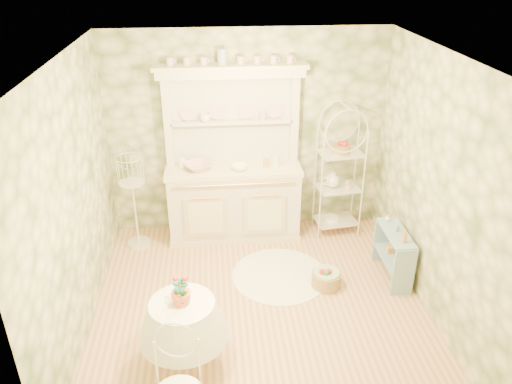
{
  "coord_description": "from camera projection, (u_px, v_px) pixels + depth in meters",
  "views": [
    {
      "loc": [
        -0.45,
        -4.35,
        3.61
      ],
      "look_at": [
        0.0,
        0.5,
        1.15
      ],
      "focal_mm": 35.0,
      "sensor_mm": 36.0,
      "label": 1
    }
  ],
  "objects": [
    {
      "name": "floor_basket",
      "position": [
        326.0,
        278.0,
        5.79
      ],
      "size": [
        0.39,
        0.39,
        0.22
      ],
      "primitive_type": "cylinder",
      "rotation": [
        0.0,
        0.0,
        0.15
      ],
      "color": "tan",
      "rests_on": "floor"
    },
    {
      "name": "wall_back",
      "position": [
        247.0,
        134.0,
        6.52
      ],
      "size": [
        3.6,
        3.6,
        0.0
      ],
      "primitive_type": "plane",
      "color": "beige",
      "rests_on": "floor"
    },
    {
      "name": "bottle_blue",
      "position": [
        397.0,
        228.0,
        5.74
      ],
      "size": [
        0.06,
        0.06,
        0.11
      ],
      "primitive_type": "imported",
      "rotation": [
        0.0,
        0.0,
        0.2
      ],
      "color": "#91A5C2",
      "rests_on": "side_shelf"
    },
    {
      "name": "bottle_glass",
      "position": [
        388.0,
        219.0,
        5.95
      ],
      "size": [
        0.07,
        0.07,
        0.09
      ],
      "primitive_type": "imported",
      "rotation": [
        0.0,
        0.0,
        -0.03
      ],
      "color": "silver",
      "rests_on": "side_shelf"
    },
    {
      "name": "cup_right",
      "position": [
        263.0,
        117.0,
        6.32
      ],
      "size": [
        0.11,
        0.11,
        0.1
      ],
      "primitive_type": "imported",
      "rotation": [
        0.0,
        0.0,
        -0.07
      ],
      "color": "white",
      "rests_on": "kitchen_dresser"
    },
    {
      "name": "cup_left",
      "position": [
        205.0,
        119.0,
        6.25
      ],
      "size": [
        0.13,
        0.13,
        0.1
      ],
      "primitive_type": "imported",
      "rotation": [
        0.0,
        0.0,
        0.0
      ],
      "color": "white",
      "rests_on": "kitchen_dresser"
    },
    {
      "name": "bowl_white",
      "position": [
        240.0,
        169.0,
        6.34
      ],
      "size": [
        0.28,
        0.28,
        0.07
      ],
      "primitive_type": "imported",
      "rotation": [
        0.0,
        0.0,
        0.39
      ],
      "color": "white",
      "rests_on": "kitchen_dresser"
    },
    {
      "name": "bakers_rack",
      "position": [
        339.0,
        171.0,
        6.57
      ],
      "size": [
        0.61,
        0.47,
        1.81
      ],
      "primitive_type": "cube",
      "rotation": [
        0.0,
        0.0,
        0.13
      ],
      "color": "white",
      "rests_on": "floor"
    },
    {
      "name": "bowl_floral",
      "position": [
        198.0,
        169.0,
        6.35
      ],
      "size": [
        0.45,
        0.45,
        0.08
      ],
      "primitive_type": "imported",
      "rotation": [
        0.0,
        0.0,
        0.43
      ],
      "color": "white",
      "rests_on": "kitchen_dresser"
    },
    {
      "name": "ceiling",
      "position": [
        261.0,
        58.0,
        4.32
      ],
      "size": [
        3.6,
        3.6,
        0.0
      ],
      "primitive_type": "plane",
      "color": "white",
      "rests_on": "floor"
    },
    {
      "name": "wall_front",
      "position": [
        288.0,
        320.0,
        3.32
      ],
      "size": [
        3.6,
        3.6,
        0.0
      ],
      "primitive_type": "plane",
      "color": "beige",
      "rests_on": "floor"
    },
    {
      "name": "kitchen_dresser",
      "position": [
        233.0,
        157.0,
        6.35
      ],
      "size": [
        1.87,
        0.61,
        2.29
      ],
      "primitive_type": "cube",
      "color": "silver",
      "rests_on": "floor"
    },
    {
      "name": "floor",
      "position": [
        260.0,
        305.0,
        5.53
      ],
      "size": [
        3.6,
        3.6,
        0.0
      ],
      "primitive_type": "plane",
      "color": "tan",
      "rests_on": "ground"
    },
    {
      "name": "round_table",
      "position": [
        184.0,
        336.0,
        4.63
      ],
      "size": [
        0.8,
        0.8,
        0.66
      ],
      "primitive_type": "cylinder",
      "rotation": [
        0.0,
        0.0,
        0.4
      ],
      "color": "white",
      "rests_on": "floor"
    },
    {
      "name": "birdcage_stand",
      "position": [
        133.0,
        195.0,
        6.31
      ],
      "size": [
        0.38,
        0.38,
        1.46
      ],
      "primitive_type": "cube",
      "rotation": [
        0.0,
        0.0,
        -0.11
      ],
      "color": "white",
      "rests_on": "floor"
    },
    {
      "name": "wall_left",
      "position": [
        74.0,
        204.0,
        4.78
      ],
      "size": [
        3.6,
        3.6,
        0.0
      ],
      "primitive_type": "plane",
      "color": "beige",
      "rests_on": "floor"
    },
    {
      "name": "side_shelf",
      "position": [
        393.0,
        254.0,
        5.86
      ],
      "size": [
        0.34,
        0.77,
        0.65
      ],
      "primitive_type": "cube",
      "rotation": [
        0.0,
        0.0,
        -0.08
      ],
      "color": "#7FA3C0",
      "rests_on": "floor"
    },
    {
      "name": "wall_right",
      "position": [
        436.0,
        189.0,
        5.07
      ],
      "size": [
        3.6,
        3.6,
        0.0
      ],
      "primitive_type": "plane",
      "color": "beige",
      "rests_on": "floor"
    },
    {
      "name": "potted_geranium",
      "position": [
        181.0,
        294.0,
        4.36
      ],
      "size": [
        0.16,
        0.12,
        0.28
      ],
      "primitive_type": "imported",
      "rotation": [
        0.0,
        0.0,
        -0.14
      ],
      "color": "#3F7238",
      "rests_on": "round_table"
    },
    {
      "name": "lace_rug",
      "position": [
        280.0,
        275.0,
        6.01
      ],
      "size": [
        1.19,
        1.19,
        0.01
      ],
      "primitive_type": "cylinder",
      "rotation": [
        0.0,
        0.0,
        0.03
      ],
      "color": "white",
      "rests_on": "floor"
    },
    {
      "name": "bottle_amber",
      "position": [
        404.0,
        237.0,
        5.52
      ],
      "size": [
        0.08,
        0.08,
        0.16
      ],
      "primitive_type": "imported",
      "rotation": [
        0.0,
        0.0,
        -0.36
      ],
      "color": "tan",
      "rests_on": "side_shelf"
    }
  ]
}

